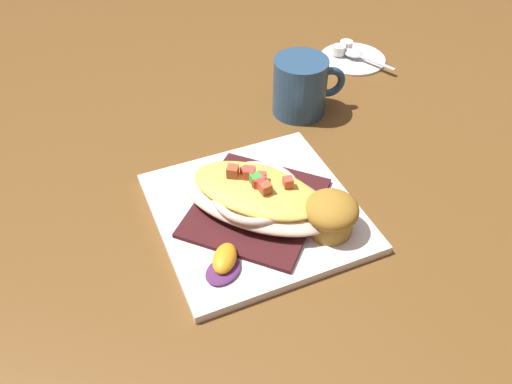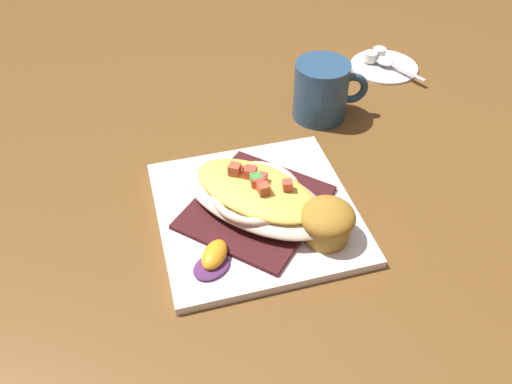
{
  "view_description": "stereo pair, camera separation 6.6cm",
  "coord_description": "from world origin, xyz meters",
  "px_view_note": "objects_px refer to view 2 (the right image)",
  "views": [
    {
      "loc": [
        0.39,
        -0.29,
        0.5
      ],
      "look_at": [
        0.0,
        0.0,
        0.04
      ],
      "focal_mm": 36.87,
      "sensor_mm": 36.0,
      "label": 1
    },
    {
      "loc": [
        0.42,
        -0.23,
        0.5
      ],
      "look_at": [
        0.0,
        0.0,
        0.04
      ],
      "focal_mm": 36.87,
      "sensor_mm": 36.0,
      "label": 2
    }
  ],
  "objects_px": {
    "spoon": "(387,62)",
    "creamer_cup_1": "(371,57)",
    "gratin_dish": "(256,194)",
    "muffin": "(327,221)",
    "creamer_cup_0": "(379,52)",
    "coffee_mug": "(322,94)",
    "square_plate": "(256,212)",
    "orange_garnish": "(214,258)",
    "creamer_saucer": "(384,66)"
  },
  "relations": [
    {
      "from": "spoon",
      "to": "creamer_cup_0",
      "type": "xyz_separation_m",
      "value": [
        -0.03,
        0.01,
        0.0
      ]
    },
    {
      "from": "gratin_dish",
      "to": "muffin",
      "type": "distance_m",
      "value": 0.1
    },
    {
      "from": "orange_garnish",
      "to": "spoon",
      "type": "distance_m",
      "value": 0.54
    },
    {
      "from": "orange_garnish",
      "to": "creamer_saucer",
      "type": "bearing_deg",
      "value": 119.79
    },
    {
      "from": "muffin",
      "to": "creamer_saucer",
      "type": "bearing_deg",
      "value": 131.8
    },
    {
      "from": "orange_garnish",
      "to": "square_plate",
      "type": "bearing_deg",
      "value": 122.09
    },
    {
      "from": "muffin",
      "to": "creamer_cup_0",
      "type": "height_order",
      "value": "muffin"
    },
    {
      "from": "orange_garnish",
      "to": "creamer_cup_1",
      "type": "height_order",
      "value": "orange_garnish"
    },
    {
      "from": "spoon",
      "to": "creamer_cup_0",
      "type": "bearing_deg",
      "value": 169.2
    },
    {
      "from": "gratin_dish",
      "to": "spoon",
      "type": "height_order",
      "value": "gratin_dish"
    },
    {
      "from": "orange_garnish",
      "to": "creamer_saucer",
      "type": "distance_m",
      "value": 0.55
    },
    {
      "from": "creamer_saucer",
      "to": "spoon",
      "type": "height_order",
      "value": "spoon"
    },
    {
      "from": "square_plate",
      "to": "creamer_cup_1",
      "type": "height_order",
      "value": "creamer_cup_1"
    },
    {
      "from": "creamer_cup_0",
      "to": "creamer_cup_1",
      "type": "relative_size",
      "value": 1.0
    },
    {
      "from": "gratin_dish",
      "to": "orange_garnish",
      "type": "height_order",
      "value": "gratin_dish"
    },
    {
      "from": "muffin",
      "to": "orange_garnish",
      "type": "distance_m",
      "value": 0.14
    },
    {
      "from": "muffin",
      "to": "coffee_mug",
      "type": "relative_size",
      "value": 0.59
    },
    {
      "from": "orange_garnish",
      "to": "spoon",
      "type": "bearing_deg",
      "value": 119.28
    },
    {
      "from": "creamer_cup_1",
      "to": "orange_garnish",
      "type": "bearing_deg",
      "value": -57.34
    },
    {
      "from": "coffee_mug",
      "to": "spoon",
      "type": "distance_m",
      "value": 0.2
    },
    {
      "from": "spoon",
      "to": "creamer_cup_1",
      "type": "xyz_separation_m",
      "value": [
        -0.03,
        -0.02,
        0.0
      ]
    },
    {
      "from": "gratin_dish",
      "to": "creamer_saucer",
      "type": "distance_m",
      "value": 0.45
    },
    {
      "from": "spoon",
      "to": "creamer_cup_0",
      "type": "distance_m",
      "value": 0.03
    },
    {
      "from": "square_plate",
      "to": "spoon",
      "type": "height_order",
      "value": "spoon"
    },
    {
      "from": "gratin_dish",
      "to": "muffin",
      "type": "xyz_separation_m",
      "value": [
        0.08,
        0.05,
        0.0
      ]
    },
    {
      "from": "square_plate",
      "to": "creamer_saucer",
      "type": "height_order",
      "value": "square_plate"
    },
    {
      "from": "gratin_dish",
      "to": "creamer_cup_1",
      "type": "relative_size",
      "value": 9.77
    },
    {
      "from": "spoon",
      "to": "creamer_saucer",
      "type": "bearing_deg",
      "value": -168.99
    },
    {
      "from": "square_plate",
      "to": "gratin_dish",
      "type": "xyz_separation_m",
      "value": [
        -0.0,
        0.0,
        0.03
      ]
    },
    {
      "from": "coffee_mug",
      "to": "creamer_cup_1",
      "type": "xyz_separation_m",
      "value": [
        -0.09,
        0.17,
        -0.02
      ]
    },
    {
      "from": "muffin",
      "to": "coffee_mug",
      "type": "distance_m",
      "value": 0.28
    },
    {
      "from": "gratin_dish",
      "to": "creamer_cup_0",
      "type": "distance_m",
      "value": 0.46
    },
    {
      "from": "coffee_mug",
      "to": "creamer_saucer",
      "type": "xyz_separation_m",
      "value": [
        -0.07,
        0.19,
        -0.04
      ]
    },
    {
      "from": "gratin_dish",
      "to": "creamer_cup_1",
      "type": "height_order",
      "value": "gratin_dish"
    },
    {
      "from": "square_plate",
      "to": "muffin",
      "type": "xyz_separation_m",
      "value": [
        0.08,
        0.05,
        0.03
      ]
    },
    {
      "from": "muffin",
      "to": "creamer_cup_1",
      "type": "xyz_separation_m",
      "value": [
        -0.32,
        0.32,
        -0.02
      ]
    },
    {
      "from": "orange_garnish",
      "to": "coffee_mug",
      "type": "height_order",
      "value": "coffee_mug"
    },
    {
      "from": "creamer_cup_0",
      "to": "spoon",
      "type": "bearing_deg",
      "value": -10.8
    },
    {
      "from": "creamer_cup_0",
      "to": "square_plate",
      "type": "bearing_deg",
      "value": -58.3
    },
    {
      "from": "square_plate",
      "to": "creamer_cup_0",
      "type": "height_order",
      "value": "creamer_cup_0"
    },
    {
      "from": "orange_garnish",
      "to": "creamer_cup_1",
      "type": "bearing_deg",
      "value": 122.66
    },
    {
      "from": "gratin_dish",
      "to": "creamer_cup_1",
      "type": "xyz_separation_m",
      "value": [
        -0.24,
        0.37,
        -0.02
      ]
    },
    {
      "from": "coffee_mug",
      "to": "creamer_cup_0",
      "type": "xyz_separation_m",
      "value": [
        -0.09,
        0.19,
        -0.02
      ]
    },
    {
      "from": "muffin",
      "to": "creamer_saucer",
      "type": "xyz_separation_m",
      "value": [
        -0.3,
        0.34,
        -0.04
      ]
    },
    {
      "from": "creamer_cup_1",
      "to": "creamer_cup_0",
      "type": "bearing_deg",
      "value": 101.01
    },
    {
      "from": "creamer_cup_0",
      "to": "creamer_cup_1",
      "type": "height_order",
      "value": "same"
    },
    {
      "from": "creamer_cup_0",
      "to": "orange_garnish",
      "type": "bearing_deg",
      "value": -58.23
    },
    {
      "from": "square_plate",
      "to": "orange_garnish",
      "type": "distance_m",
      "value": 0.1
    },
    {
      "from": "muffin",
      "to": "spoon",
      "type": "xyz_separation_m",
      "value": [
        -0.3,
        0.34,
        -0.03
      ]
    },
    {
      "from": "coffee_mug",
      "to": "creamer_cup_1",
      "type": "distance_m",
      "value": 0.2
    }
  ]
}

